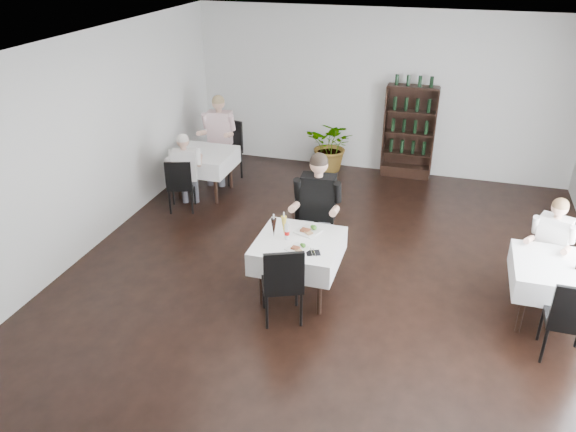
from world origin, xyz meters
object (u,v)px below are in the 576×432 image
object	(u,v)px
wine_shelf	(409,133)
diner_main	(317,205)
potted_tree	(332,146)
main_table	(298,250)

from	to	relation	value
wine_shelf	diner_main	size ratio (longest dim) A/B	1.06
potted_tree	wine_shelf	bearing A→B (deg)	5.41
diner_main	main_table	bearing A→B (deg)	-95.39
wine_shelf	potted_tree	size ratio (longest dim) A/B	1.73
wine_shelf	diner_main	world-z (taller)	wine_shelf
wine_shelf	main_table	xyz separation A→B (m)	(-0.90, -4.31, -0.23)
potted_tree	diner_main	bearing A→B (deg)	-80.82
diner_main	wine_shelf	bearing A→B (deg)	77.09
wine_shelf	main_table	world-z (taller)	wine_shelf
potted_tree	diner_main	distance (m)	3.59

